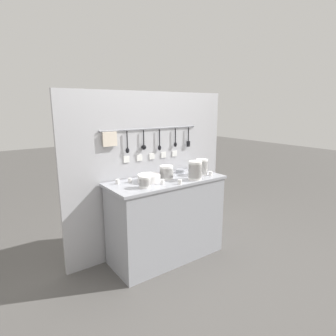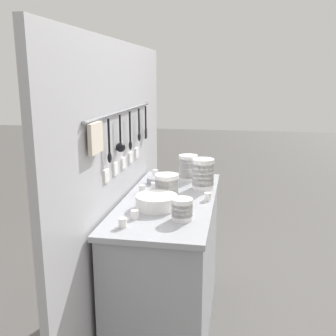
{
  "view_description": "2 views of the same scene",
  "coord_description": "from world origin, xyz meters",
  "px_view_note": "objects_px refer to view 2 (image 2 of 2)",
  "views": [
    {
      "loc": [
        -1.74,
        -2.43,
        1.73
      ],
      "look_at": [
        0.0,
        -0.03,
        1.06
      ],
      "focal_mm": 30.0,
      "sensor_mm": 36.0,
      "label": 1
    },
    {
      "loc": [
        -2.31,
        -0.4,
        1.68
      ],
      "look_at": [
        -0.05,
        -0.0,
        1.14
      ],
      "focal_mm": 42.0,
      "sensor_mm": 36.0,
      "label": 2
    }
  ],
  "objects_px": {
    "bowl_stack_wide_centre": "(182,209)",
    "plate_stack": "(157,202)",
    "cup_front_left": "(155,173)",
    "cup_edge_far": "(122,223)",
    "cup_back_right": "(202,175)",
    "cup_by_caddy": "(142,189)",
    "steel_mixing_bowl": "(154,180)",
    "cup_beside_plates": "(208,197)",
    "cup_back_left": "(135,214)",
    "cup_centre": "(187,203)",
    "bowl_stack_short_front": "(167,186)",
    "cup_front_right": "(154,186)",
    "bowl_stack_tall_left": "(203,174)",
    "bowl_stack_nested_right": "(188,167)"
  },
  "relations": [
    {
      "from": "bowl_stack_tall_left",
      "to": "cup_front_right",
      "type": "bearing_deg",
      "value": 104.28
    },
    {
      "from": "cup_beside_plates",
      "to": "cup_by_caddy",
      "type": "relative_size",
      "value": 1.0
    },
    {
      "from": "bowl_stack_wide_centre",
      "to": "plate_stack",
      "type": "distance_m",
      "value": 0.23
    },
    {
      "from": "cup_centre",
      "to": "cup_back_right",
      "type": "bearing_deg",
      "value": -2.25
    },
    {
      "from": "cup_front_left",
      "to": "steel_mixing_bowl",
      "type": "bearing_deg",
      "value": -170.29
    },
    {
      "from": "cup_back_left",
      "to": "cup_by_caddy",
      "type": "height_order",
      "value": "same"
    },
    {
      "from": "cup_back_right",
      "to": "cup_front_right",
      "type": "xyz_separation_m",
      "value": [
        -0.35,
        0.29,
        0.0
      ]
    },
    {
      "from": "bowl_stack_short_front",
      "to": "cup_centre",
      "type": "relative_size",
      "value": 3.06
    },
    {
      "from": "bowl_stack_nested_right",
      "to": "cup_edge_far",
      "type": "relative_size",
      "value": 3.75
    },
    {
      "from": "cup_edge_far",
      "to": "bowl_stack_nested_right",
      "type": "bearing_deg",
      "value": -12.07
    },
    {
      "from": "cup_centre",
      "to": "cup_front_left",
      "type": "relative_size",
      "value": 1.0
    },
    {
      "from": "steel_mixing_bowl",
      "to": "cup_back_left",
      "type": "distance_m",
      "value": 0.71
    },
    {
      "from": "cup_centre",
      "to": "cup_back_left",
      "type": "distance_m",
      "value": 0.35
    },
    {
      "from": "bowl_stack_wide_centre",
      "to": "cup_front_left",
      "type": "bearing_deg",
      "value": 20.55
    },
    {
      "from": "cup_back_left",
      "to": "cup_by_caddy",
      "type": "relative_size",
      "value": 1.0
    },
    {
      "from": "cup_centre",
      "to": "bowl_stack_short_front",
      "type": "bearing_deg",
      "value": 43.02
    },
    {
      "from": "bowl_stack_tall_left",
      "to": "bowl_stack_nested_right",
      "type": "distance_m",
      "value": 0.25
    },
    {
      "from": "cup_edge_far",
      "to": "cup_front_right",
      "type": "distance_m",
      "value": 0.69
    },
    {
      "from": "cup_by_caddy",
      "to": "cup_front_right",
      "type": "relative_size",
      "value": 1.0
    },
    {
      "from": "bowl_stack_wide_centre",
      "to": "cup_front_right",
      "type": "xyz_separation_m",
      "value": [
        0.53,
        0.27,
        -0.03
      ]
    },
    {
      "from": "bowl_stack_short_front",
      "to": "cup_by_caddy",
      "type": "height_order",
      "value": "bowl_stack_short_front"
    },
    {
      "from": "bowl_stack_nested_right",
      "to": "plate_stack",
      "type": "xyz_separation_m",
      "value": [
        -0.67,
        0.1,
        -0.05
      ]
    },
    {
      "from": "cup_beside_plates",
      "to": "cup_back_left",
      "type": "bearing_deg",
      "value": 136.73
    },
    {
      "from": "cup_back_left",
      "to": "cup_back_right",
      "type": "bearing_deg",
      "value": -16.86
    },
    {
      "from": "cup_centre",
      "to": "cup_back_left",
      "type": "xyz_separation_m",
      "value": [
        -0.25,
        0.25,
        0.0
      ]
    },
    {
      "from": "bowl_stack_tall_left",
      "to": "cup_front_left",
      "type": "relative_size",
      "value": 4.21
    },
    {
      "from": "cup_back_right",
      "to": "cup_by_caddy",
      "type": "distance_m",
      "value": 0.56
    },
    {
      "from": "cup_back_right",
      "to": "cup_front_left",
      "type": "bearing_deg",
      "value": 89.19
    },
    {
      "from": "cup_centre",
      "to": "cup_back_right",
      "type": "height_order",
      "value": "same"
    },
    {
      "from": "bowl_stack_short_front",
      "to": "cup_front_left",
      "type": "relative_size",
      "value": 3.06
    },
    {
      "from": "plate_stack",
      "to": "cup_centre",
      "type": "xyz_separation_m",
      "value": [
        0.06,
        -0.17,
        -0.01
      ]
    },
    {
      "from": "cup_back_right",
      "to": "cup_front_right",
      "type": "height_order",
      "value": "same"
    },
    {
      "from": "bowl_stack_nested_right",
      "to": "cup_front_left",
      "type": "bearing_deg",
      "value": 77.51
    },
    {
      "from": "bowl_stack_wide_centre",
      "to": "cup_front_left",
      "type": "xyz_separation_m",
      "value": [
        0.88,
        0.33,
        -0.03
      ]
    },
    {
      "from": "cup_edge_far",
      "to": "cup_front_right",
      "type": "bearing_deg",
      "value": -1.42
    },
    {
      "from": "steel_mixing_bowl",
      "to": "cup_beside_plates",
      "type": "distance_m",
      "value": 0.52
    },
    {
      "from": "cup_front_right",
      "to": "bowl_stack_tall_left",
      "type": "bearing_deg",
      "value": -75.72
    },
    {
      "from": "cup_back_right",
      "to": "cup_front_right",
      "type": "relative_size",
      "value": 1.0
    },
    {
      "from": "cup_front_left",
      "to": "cup_beside_plates",
      "type": "bearing_deg",
      "value": -140.45
    },
    {
      "from": "bowl_stack_tall_left",
      "to": "plate_stack",
      "type": "height_order",
      "value": "bowl_stack_tall_left"
    },
    {
      "from": "plate_stack",
      "to": "cup_by_caddy",
      "type": "relative_size",
      "value": 5.01
    },
    {
      "from": "cup_by_caddy",
      "to": "cup_edge_far",
      "type": "bearing_deg",
      "value": -175.86
    },
    {
      "from": "bowl_stack_tall_left",
      "to": "cup_back_right",
      "type": "height_order",
      "value": "bowl_stack_tall_left"
    },
    {
      "from": "bowl_stack_short_front",
      "to": "cup_edge_far",
      "type": "distance_m",
      "value": 0.55
    },
    {
      "from": "steel_mixing_bowl",
      "to": "cup_back_left",
      "type": "bearing_deg",
      "value": -176.51
    },
    {
      "from": "plate_stack",
      "to": "cup_by_caddy",
      "type": "height_order",
      "value": "plate_stack"
    },
    {
      "from": "cup_front_left",
      "to": "cup_edge_far",
      "type": "bearing_deg",
      "value": -177.33
    },
    {
      "from": "cup_by_caddy",
      "to": "cup_front_left",
      "type": "bearing_deg",
      "value": 0.62
    },
    {
      "from": "bowl_stack_tall_left",
      "to": "bowl_stack_wide_centre",
      "type": "relative_size",
      "value": 1.75
    },
    {
      "from": "bowl_stack_tall_left",
      "to": "cup_by_caddy",
      "type": "relative_size",
      "value": 4.21
    }
  ]
}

